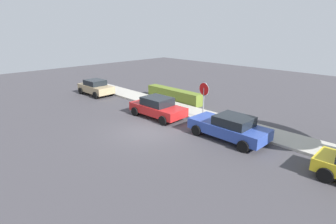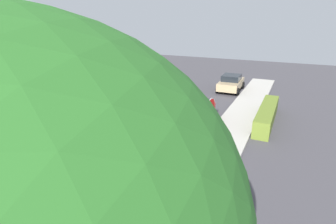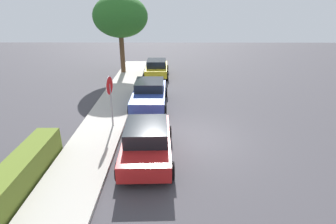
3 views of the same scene
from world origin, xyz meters
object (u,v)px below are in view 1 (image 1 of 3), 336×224
(parked_car_red, at_px, (158,107))
(parked_car_blue, at_px, (229,127))
(stop_sign, at_px, (204,94))
(parked_car_tan, at_px, (96,87))

(parked_car_red, bearing_deg, parked_car_blue, 3.02)
(stop_sign, bearing_deg, parked_car_tan, -172.04)
(parked_car_red, bearing_deg, parked_car_tan, 178.33)
(parked_car_blue, distance_m, parked_car_tan, 14.66)
(parked_car_tan, bearing_deg, parked_car_red, -1.67)
(parked_car_blue, xyz_separation_m, parked_car_tan, (-14.65, -0.04, 0.01))
(stop_sign, bearing_deg, parked_car_red, -144.07)
(stop_sign, bearing_deg, parked_car_blue, -26.86)
(parked_car_red, bearing_deg, stop_sign, 35.93)
(parked_car_red, relative_size, parked_car_blue, 0.93)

